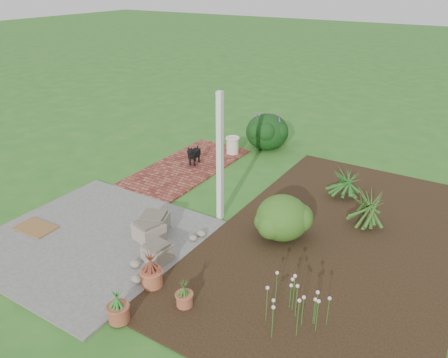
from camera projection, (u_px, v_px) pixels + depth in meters
The scene contains 19 objects.
ground at pixel (205, 216), 8.55m from camera, with size 80.00×80.00×0.00m, color #2A6A21.
concrete_patio at pixel (92, 239), 7.80m from camera, with size 3.50×3.50×0.04m, color #595956.
brick_path at pixel (187, 167), 10.70m from camera, with size 1.60×3.50×0.04m, color maroon.
garden_bed at pixel (337, 241), 7.73m from camera, with size 4.00×7.00×0.03m, color black.
veranda_post at pixel (220, 159), 7.95m from camera, with size 0.10×0.10×2.50m, color white.
stone_trough_near at pixel (158, 253), 7.13m from camera, with size 0.40×0.40×0.26m, color gray.
stone_trough_mid at pixel (154, 224), 7.89m from camera, with size 0.48×0.48×0.32m, color #746B59.
stone_trough_far at pixel (149, 231), 7.69m from camera, with size 0.45×0.45×0.30m, color gray.
coir_doormat at pixel (36, 228), 8.08m from camera, with size 0.74×0.48×0.02m, color brown.
black_dog at pixel (194, 154), 10.66m from camera, with size 0.23×0.56×0.48m.
cream_ceramic_urn at pixel (233, 145), 11.38m from camera, with size 0.32×0.32×0.42m, color beige.
evergreen_shrub at pixel (282, 217), 7.69m from camera, with size 0.94×0.94×0.80m, color #15400F.
agapanthus_clump_back at pixel (368, 205), 8.03m from camera, with size 0.94×0.94×0.84m, color #0F3B16, non-canonical shape.
agapanthus_clump_front at pixel (345, 181), 9.07m from camera, with size 0.86×0.86×0.76m, color #1A4213, non-canonical shape.
pink_flower_patch at pixel (293, 307), 5.76m from camera, with size 0.92×0.92×0.59m, color #113D0F, non-canonical shape.
terracotta_pot_bronze at pixel (152, 278), 6.57m from camera, with size 0.32×0.32×0.26m, color #AC593A.
terracotta_pot_small_left at pixel (184, 299), 6.18m from camera, with size 0.24×0.24×0.20m, color #A05136.
terracotta_pot_small_right at pixel (119, 313), 5.90m from camera, with size 0.29×0.29×0.24m, color #964A32.
purple_flowering_bush at pixel (267, 131), 11.72m from camera, with size 1.14×1.14×0.97m, color black.
Camera 1 is at (4.25, -6.10, 4.30)m, focal length 35.00 mm.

